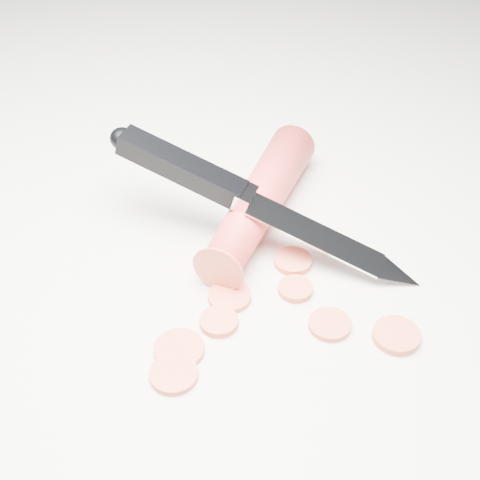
{
  "coord_description": "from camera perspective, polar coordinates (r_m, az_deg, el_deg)",
  "views": [
    {
      "loc": [
        -0.02,
        -0.43,
        0.4
      ],
      "look_at": [
        -0.01,
        0.01,
        0.02
      ],
      "focal_mm": 50.0,
      "sensor_mm": 36.0,
      "label": 1
    }
  ],
  "objects": [
    {
      "name": "carrot_slice_4",
      "position": [
        0.54,
        13.19,
        -7.94
      ],
      "size": [
        0.04,
        0.04,
        0.01
      ],
      "primitive_type": "cylinder",
      "color": "#E35539",
      "rests_on": "ground"
    },
    {
      "name": "carrot_slice_1",
      "position": [
        0.51,
        -5.68,
        -11.32
      ],
      "size": [
        0.04,
        0.04,
        0.01
      ],
      "primitive_type": "cylinder",
      "color": "#E35539",
      "rests_on": "ground"
    },
    {
      "name": "carrot_slice_3",
      "position": [
        0.56,
        4.75,
        -4.18
      ],
      "size": [
        0.03,
        0.03,
        0.01
      ],
      "primitive_type": "cylinder",
      "color": "#E35539",
      "rests_on": "ground"
    },
    {
      "name": "ground",
      "position": [
        0.59,
        1.1,
        -1.86
      ],
      "size": [
        2.4,
        2.4,
        0.0
      ],
      "primitive_type": "plane",
      "color": "silver",
      "rests_on": "ground"
    },
    {
      "name": "kitchen_knife",
      "position": [
        0.58,
        1.96,
        3.2
      ],
      "size": [
        0.28,
        0.14,
        0.09
      ],
      "primitive_type": null,
      "color": "silver",
      "rests_on": "ground"
    },
    {
      "name": "carrot_slice_2",
      "position": [
        0.59,
        4.54,
        -1.81
      ],
      "size": [
        0.03,
        0.03,
        0.01
      ],
      "primitive_type": "cylinder",
      "color": "#E35539",
      "rests_on": "ground"
    },
    {
      "name": "carrot",
      "position": [
        0.62,
        1.73,
        3.43
      ],
      "size": [
        0.12,
        0.2,
        0.04
      ],
      "primitive_type": "cylinder",
      "rotation": [
        1.57,
        0.0,
        -0.4
      ],
      "color": "red",
      "rests_on": "ground"
    },
    {
      "name": "carrot_slice_6",
      "position": [
        0.54,
        7.67,
        -7.15
      ],
      "size": [
        0.03,
        0.03,
        0.01
      ],
      "primitive_type": "cylinder",
      "color": "#E35539",
      "rests_on": "ground"
    },
    {
      "name": "carrot_slice_7",
      "position": [
        0.54,
        -1.82,
        -6.98
      ],
      "size": [
        0.03,
        0.03,
        0.01
      ],
      "primitive_type": "cylinder",
      "color": "#E35539",
      "rests_on": "ground"
    },
    {
      "name": "carrot_slice_0",
      "position": [
        0.52,
        -5.21,
        -9.26
      ],
      "size": [
        0.04,
        0.04,
        0.01
      ],
      "primitive_type": "cylinder",
      "color": "#E35539",
      "rests_on": "ground"
    },
    {
      "name": "carrot_slice_5",
      "position": [
        0.55,
        -0.89,
        -4.83
      ],
      "size": [
        0.04,
        0.04,
        0.01
      ],
      "primitive_type": "cylinder",
      "color": "#E35539",
      "rests_on": "ground"
    }
  ]
}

